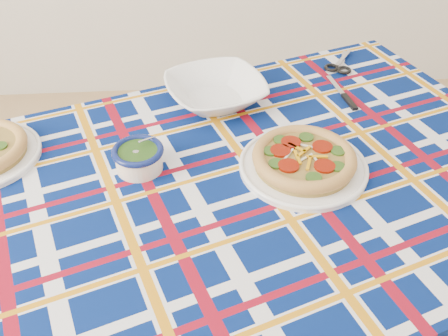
{
  "coord_description": "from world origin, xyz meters",
  "views": [
    {
      "loc": [
        0.16,
        -0.45,
        1.43
      ],
      "look_at": [
        0.22,
        0.41,
        0.72
      ],
      "focal_mm": 40.0,
      "sensor_mm": 36.0,
      "label": 1
    }
  ],
  "objects_px": {
    "pesto_bowl": "(138,156)",
    "serving_bowl": "(216,91)",
    "main_focaccia_plate": "(304,159)",
    "dining_table": "(226,210)"
  },
  "relations": [
    {
      "from": "dining_table",
      "to": "pesto_bowl",
      "type": "bearing_deg",
      "value": 138.6
    },
    {
      "from": "pesto_bowl",
      "to": "dining_table",
      "type": "bearing_deg",
      "value": -21.65
    },
    {
      "from": "main_focaccia_plate",
      "to": "serving_bowl",
      "type": "height_order",
      "value": "serving_bowl"
    },
    {
      "from": "dining_table",
      "to": "main_focaccia_plate",
      "type": "xyz_separation_m",
      "value": [
        0.18,
        0.05,
        0.1
      ]
    },
    {
      "from": "pesto_bowl",
      "to": "serving_bowl",
      "type": "relative_size",
      "value": 0.45
    },
    {
      "from": "dining_table",
      "to": "pesto_bowl",
      "type": "distance_m",
      "value": 0.23
    },
    {
      "from": "main_focaccia_plate",
      "to": "pesto_bowl",
      "type": "xyz_separation_m",
      "value": [
        -0.37,
        0.03,
        0.01
      ]
    },
    {
      "from": "dining_table",
      "to": "main_focaccia_plate",
      "type": "bearing_deg",
      "value": -4.44
    },
    {
      "from": "main_focaccia_plate",
      "to": "serving_bowl",
      "type": "relative_size",
      "value": 1.15
    },
    {
      "from": "pesto_bowl",
      "to": "serving_bowl",
      "type": "height_order",
      "value": "pesto_bowl"
    }
  ]
}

